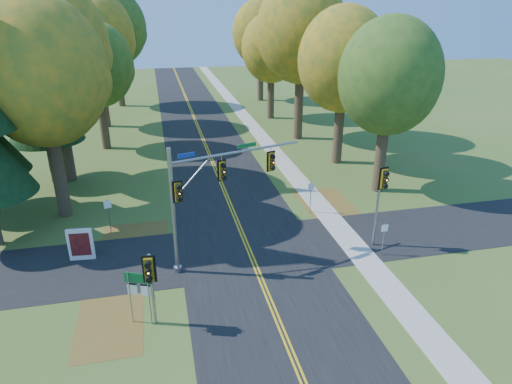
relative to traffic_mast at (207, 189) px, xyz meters
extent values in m
plane|color=#395B20|center=(2.37, -1.08, -4.48)|extent=(160.00, 160.00, 0.00)
cube|color=black|center=(2.37, -1.08, -4.47)|extent=(8.00, 160.00, 0.02)
cube|color=black|center=(2.37, 0.92, -4.47)|extent=(60.00, 6.00, 0.02)
cube|color=gold|center=(2.27, -1.08, -4.46)|extent=(0.10, 160.00, 0.01)
cube|color=gold|center=(2.47, -1.08, -4.46)|extent=(0.10, 160.00, 0.01)
cube|color=#9E998E|center=(8.57, -1.08, -4.45)|extent=(1.60, 160.00, 0.06)
cube|color=brown|center=(-4.13, 2.92, -4.48)|extent=(4.00, 6.00, 0.00)
cube|color=brown|center=(9.17, 4.92, -4.48)|extent=(3.50, 8.00, 0.00)
cube|color=brown|center=(-5.13, -4.08, -4.48)|extent=(3.00, 5.00, 0.00)
cylinder|color=#38281C|center=(-8.83, 8.22, -1.11)|extent=(0.86, 0.86, 6.75)
ellipsoid|color=orange|center=(-8.83, 8.22, 5.07)|extent=(8.00, 8.00, 9.20)
sphere|color=orange|center=(-7.23, 9.42, 4.27)|extent=(4.80, 4.80, 4.80)
sphere|color=orange|center=(-10.23, 7.42, 5.87)|extent=(4.40, 4.40, 4.40)
cylinder|color=#38281C|center=(13.87, 7.62, -1.45)|extent=(0.83, 0.83, 6.08)
ellipsoid|color=#4E6C21|center=(13.87, 7.62, 4.11)|extent=(7.20, 7.20, 8.28)
sphere|color=#4E6C21|center=(15.31, 8.70, 3.39)|extent=(4.32, 4.32, 4.32)
sphere|color=#4E6C21|center=(12.61, 6.90, 4.83)|extent=(3.96, 3.96, 3.96)
cylinder|color=#38281C|center=(-9.43, 15.12, -0.77)|extent=(0.89, 0.89, 7.42)
ellipsoid|color=orange|center=(-9.43, 15.12, 5.95)|extent=(8.60, 8.60, 9.89)
sphere|color=orange|center=(-7.71, 16.41, 5.09)|extent=(5.16, 5.16, 5.16)
sphere|color=orange|center=(-10.93, 14.26, 6.81)|extent=(4.73, 4.73, 4.73)
cylinder|color=#38281C|center=(13.27, 14.42, -1.33)|extent=(0.84, 0.84, 6.30)
ellipsoid|color=orange|center=(13.27, 14.42, 4.48)|extent=(7.60, 7.60, 8.74)
sphere|color=orange|center=(14.79, 15.56, 3.72)|extent=(4.56, 4.56, 4.56)
sphere|color=orange|center=(11.94, 13.66, 5.24)|extent=(4.18, 4.18, 4.18)
cylinder|color=#38281C|center=(-7.23, 23.32, -1.67)|extent=(0.81, 0.81, 5.62)
ellipsoid|color=#4E6C21|center=(-7.23, 23.32, 3.52)|extent=(6.80, 6.80, 7.82)
sphere|color=#4E6C21|center=(-5.87, 24.34, 2.84)|extent=(4.08, 4.08, 4.08)
sphere|color=#4E6C21|center=(-8.42, 22.64, 4.20)|extent=(3.74, 3.74, 3.74)
cylinder|color=#38281C|center=(12.17, 22.52, -0.66)|extent=(0.90, 0.90, 7.65)
ellipsoid|color=orange|center=(12.17, 22.52, 6.25)|extent=(8.80, 8.80, 10.12)
sphere|color=orange|center=(13.93, 23.84, 5.37)|extent=(5.28, 5.28, 5.28)
sphere|color=orange|center=(10.63, 21.64, 7.13)|extent=(4.84, 4.84, 4.84)
cylinder|color=#38281C|center=(-7.83, 32.02, -1.00)|extent=(0.87, 0.87, 6.98)
ellipsoid|color=orange|center=(-7.83, 32.02, 5.36)|extent=(8.20, 8.20, 9.43)
sphere|color=orange|center=(-6.19, 33.25, 4.54)|extent=(4.92, 4.92, 4.92)
sphere|color=orange|center=(-9.26, 31.20, 6.18)|extent=(4.51, 4.51, 4.51)
cylinder|color=#38281C|center=(11.57, 31.72, -1.56)|extent=(0.82, 0.82, 5.85)
ellipsoid|color=orange|center=(11.57, 31.72, 3.82)|extent=(7.00, 7.00, 8.05)
sphere|color=orange|center=(12.97, 32.77, 3.12)|extent=(4.20, 4.20, 4.20)
sphere|color=orange|center=(10.35, 31.02, 4.52)|extent=(3.85, 3.85, 3.85)
cylinder|color=#38281C|center=(-6.63, 42.92, -0.88)|extent=(0.88, 0.88, 7.20)
ellipsoid|color=#4E6C21|center=(-6.63, 42.92, 5.66)|extent=(8.40, 8.40, 9.66)
sphere|color=#4E6C21|center=(-4.95, 44.18, 4.82)|extent=(5.04, 5.04, 5.04)
sphere|color=#4E6C21|center=(-8.10, 42.08, 6.50)|extent=(4.62, 4.62, 4.62)
cylinder|color=#38281C|center=(12.77, 42.42, -1.22)|extent=(0.85, 0.85, 6.53)
ellipsoid|color=orange|center=(12.77, 42.42, 4.77)|extent=(7.80, 7.80, 8.97)
sphere|color=orange|center=(14.33, 43.59, 3.99)|extent=(4.68, 4.68, 4.68)
sphere|color=orange|center=(11.41, 41.64, 5.55)|extent=(4.29, 4.29, 4.29)
cylinder|color=#38281C|center=(-10.63, 14.92, -2.77)|extent=(0.50, 0.50, 3.42)
cone|color=black|center=(-10.63, 14.92, 1.66)|extent=(5.60, 5.60, 5.45)
cone|color=black|center=(-10.63, 14.92, 5.56)|extent=(4.57, 4.57, 5.45)
cylinder|color=gray|center=(-1.83, -0.50, -1.00)|extent=(0.22, 0.22, 6.97)
cylinder|color=gray|center=(-1.83, -0.50, -4.33)|extent=(0.44, 0.44, 0.30)
cylinder|color=gray|center=(1.75, 0.57, 1.69)|extent=(7.20, 2.27, 0.14)
cylinder|color=gray|center=(-0.78, -0.19, 0.70)|extent=(2.18, 0.73, 2.06)
cylinder|color=gray|center=(0.85, 0.30, 1.51)|extent=(0.04, 0.04, 0.36)
cube|color=#72590C|center=(0.85, 0.30, 0.84)|extent=(0.41, 0.38, 1.00)
cube|color=black|center=(0.85, 0.30, 0.84)|extent=(0.50, 0.18, 1.18)
sphere|color=orange|center=(0.91, 0.08, 0.84)|extent=(0.18, 0.18, 0.18)
cylinder|color=black|center=(0.91, 0.08, 1.15)|extent=(0.27, 0.22, 0.24)
cylinder|color=black|center=(0.91, 0.08, 0.84)|extent=(0.27, 0.22, 0.24)
cylinder|color=black|center=(0.91, 0.08, 0.52)|extent=(0.27, 0.22, 0.24)
cylinder|color=gray|center=(3.71, 1.15, 1.51)|extent=(0.04, 0.04, 0.36)
cube|color=#72590C|center=(3.71, 1.15, 0.84)|extent=(0.41, 0.38, 1.00)
cube|color=black|center=(3.71, 1.15, 0.84)|extent=(0.50, 0.18, 1.18)
sphere|color=orange|center=(3.77, 0.93, 0.84)|extent=(0.18, 0.18, 0.18)
cylinder|color=black|center=(3.77, 0.93, 1.15)|extent=(0.27, 0.22, 0.24)
cylinder|color=black|center=(3.77, 0.93, 0.84)|extent=(0.27, 0.22, 0.24)
cylinder|color=black|center=(3.77, 0.93, 0.52)|extent=(0.27, 0.22, 0.24)
cube|color=#72590C|center=(-1.55, -0.57, 0.20)|extent=(0.41, 0.38, 1.00)
cube|color=black|center=(-1.55, -0.57, 0.20)|extent=(0.50, 0.18, 1.18)
sphere|color=orange|center=(-1.48, -0.79, 0.20)|extent=(0.18, 0.18, 0.18)
cylinder|color=black|center=(-1.48, -0.79, 0.52)|extent=(0.27, 0.22, 0.24)
cylinder|color=black|center=(-1.48, -0.79, 0.20)|extent=(0.27, 0.22, 0.24)
cylinder|color=black|center=(-1.48, -0.79, -0.12)|extent=(0.27, 0.22, 0.24)
cube|color=navy|center=(-0.97, -0.24, 1.97)|extent=(0.87, 0.29, 0.22)
cube|color=#0C5926|center=(2.28, 0.72, 1.97)|extent=(1.06, 0.35, 0.22)
cylinder|color=gray|center=(9.76, -0.16, -2.01)|extent=(0.13, 0.13, 4.94)
cube|color=#72590C|center=(9.79, -0.41, -0.10)|extent=(0.42, 0.38, 1.12)
cube|color=black|center=(9.79, -0.41, -0.10)|extent=(0.58, 0.11, 1.32)
sphere|color=orange|center=(9.83, -0.66, -0.10)|extent=(0.20, 0.20, 0.20)
cylinder|color=black|center=(9.83, -0.66, 0.25)|extent=(0.29, 0.21, 0.27)
cylinder|color=black|center=(9.83, -0.66, -0.10)|extent=(0.29, 0.21, 0.27)
cylinder|color=black|center=(9.83, -0.66, -0.46)|extent=(0.29, 0.21, 0.27)
cylinder|color=#93979B|center=(-3.08, -4.58, -2.69)|extent=(0.13, 0.13, 3.59)
cube|color=#72590C|center=(-3.12, -4.83, -1.45)|extent=(0.42, 0.38, 1.12)
cube|color=black|center=(-3.12, -4.83, -1.45)|extent=(0.58, 0.11, 1.32)
sphere|color=orange|center=(-3.15, -5.08, -1.45)|extent=(0.20, 0.20, 0.20)
cylinder|color=black|center=(-3.15, -5.08, -1.09)|extent=(0.29, 0.21, 0.27)
cylinder|color=black|center=(-3.15, -5.08, -1.45)|extent=(0.29, 0.21, 0.27)
cylinder|color=black|center=(-3.15, -5.08, -1.81)|extent=(0.29, 0.21, 0.27)
cylinder|color=gray|center=(-4.09, -4.29, -3.13)|extent=(0.05, 0.05, 2.70)
cylinder|color=gray|center=(-3.26, -4.63, -3.13)|extent=(0.05, 0.05, 2.70)
cube|color=#0B5126|center=(-3.66, -4.43, -2.10)|extent=(1.18, 0.51, 0.50)
cube|color=silver|center=(-3.66, -4.43, -2.10)|extent=(1.00, 0.42, 0.07)
cube|color=silver|center=(-3.95, -4.31, -2.73)|extent=(0.43, 0.21, 0.50)
cube|color=black|center=(-3.95, -4.31, -2.43)|extent=(0.42, 0.18, 0.09)
cube|color=silver|center=(-3.37, -4.55, -2.73)|extent=(0.43, 0.21, 0.50)
cube|color=black|center=(-3.37, -4.55, -2.43)|extent=(0.42, 0.18, 0.09)
cube|color=silver|center=(-6.98, 1.92, -3.52)|extent=(1.40, 0.31, 1.92)
cube|color=maroon|center=(-6.99, 1.81, -3.47)|extent=(1.06, 0.11, 1.39)
cube|color=silver|center=(-7.52, 1.96, -4.32)|extent=(0.09, 0.09, 0.32)
cube|color=silver|center=(-6.45, 1.87, -4.32)|extent=(0.09, 0.09, 0.32)
cylinder|color=gray|center=(7.52, 4.91, -3.35)|extent=(0.05, 0.05, 2.27)
cube|color=silver|center=(7.52, 4.89, -2.52)|extent=(0.43, 0.04, 0.46)
cylinder|color=gray|center=(9.74, -1.31, -3.48)|extent=(0.05, 0.05, 2.00)
cube|color=white|center=(9.74, -1.33, -2.76)|extent=(0.38, 0.03, 0.41)
cylinder|color=gray|center=(-5.63, 4.76, -3.32)|extent=(0.05, 0.05, 2.33)
cube|color=white|center=(-5.62, 4.74, -2.47)|extent=(0.44, 0.13, 0.48)
camera|label=1|loc=(-2.31, -21.93, 9.12)|focal=32.00mm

